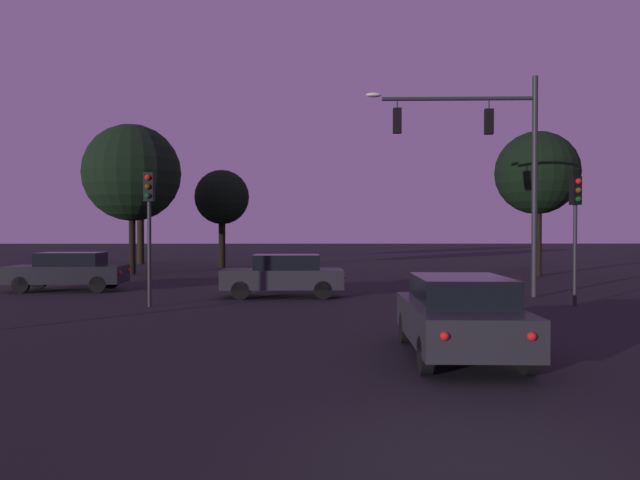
% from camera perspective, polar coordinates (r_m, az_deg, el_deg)
% --- Properties ---
extents(ground_plane, '(168.00, 168.00, 0.00)m').
position_cam_1_polar(ground_plane, '(30.48, 2.19, -3.60)').
color(ground_plane, black).
rests_on(ground_plane, ground).
extents(traffic_signal_mast_arm, '(6.13, 0.53, 7.89)m').
position_cam_1_polar(traffic_signal_mast_arm, '(22.35, 15.96, 8.30)').
color(traffic_signal_mast_arm, '#232326').
rests_on(traffic_signal_mast_arm, ground).
extents(traffic_light_corner_left, '(0.35, 0.38, 4.09)m').
position_cam_1_polar(traffic_light_corner_left, '(20.38, 23.29, 2.32)').
color(traffic_light_corner_left, '#232326').
rests_on(traffic_light_corner_left, ground).
extents(traffic_light_corner_right, '(0.31, 0.36, 4.19)m').
position_cam_1_polar(traffic_light_corner_right, '(19.26, -16.06, 2.64)').
color(traffic_light_corner_right, '#232326').
rests_on(traffic_light_corner_right, ground).
extents(car_nearside_lane, '(2.05, 4.36, 1.52)m').
position_cam_1_polar(car_nearside_lane, '(11.49, 13.22, -6.98)').
color(car_nearside_lane, '#232328').
rests_on(car_nearside_lane, ground).
extents(car_crossing_left, '(4.42, 1.87, 1.52)m').
position_cam_1_polar(car_crossing_left, '(21.36, -3.52, -3.35)').
color(car_crossing_left, '#232328').
rests_on(car_crossing_left, ground).
extents(car_crossing_right, '(4.52, 2.00, 1.52)m').
position_cam_1_polar(car_crossing_right, '(25.56, -22.95, -2.73)').
color(car_crossing_right, black).
rests_on(car_crossing_right, ground).
extents(tree_behind_sign, '(5.28, 5.28, 8.20)m').
position_cam_1_polar(tree_behind_sign, '(34.31, -17.57, 6.14)').
color(tree_behind_sign, black).
rests_on(tree_behind_sign, ground).
extents(tree_left_far, '(4.34, 4.34, 7.60)m').
position_cam_1_polar(tree_left_far, '(33.40, 20.08, 6.00)').
color(tree_left_far, black).
rests_on(tree_left_far, ground).
extents(tree_center_horizon, '(3.50, 3.50, 6.31)m').
position_cam_1_polar(tree_center_horizon, '(38.84, -9.38, 4.02)').
color(tree_center_horizon, black).
rests_on(tree_center_horizon, ground).
extents(tree_right_cluster, '(5.67, 5.67, 9.17)m').
position_cam_1_polar(tree_right_cluster, '(44.94, -16.83, 5.85)').
color(tree_right_cluster, black).
rests_on(tree_right_cluster, ground).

